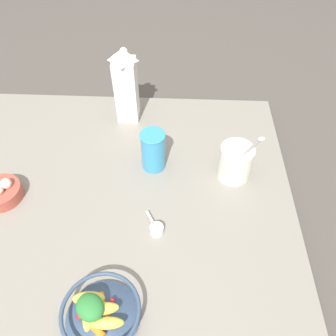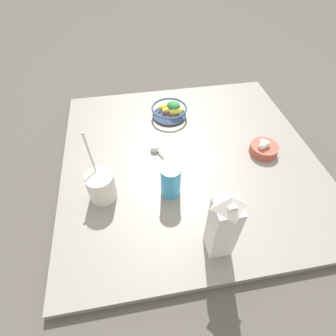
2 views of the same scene
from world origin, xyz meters
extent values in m
plane|color=#4C4742|center=(0.00, 0.00, 0.00)|extent=(6.00, 6.00, 0.00)
cube|color=gray|center=(0.00, 0.00, 0.02)|extent=(1.11, 1.11, 0.03)
cylinder|color=#384C6B|center=(-0.04, 0.30, 0.04)|extent=(0.09, 0.09, 0.01)
cone|color=#384C6B|center=(-0.04, 0.30, 0.06)|extent=(0.17, 0.17, 0.04)
torus|color=#384C6B|center=(-0.04, 0.30, 0.08)|extent=(0.18, 0.18, 0.01)
ellipsoid|color=#EFD64C|center=(-0.04, 0.30, 0.08)|extent=(0.08, 0.04, 0.03)
ellipsoid|color=#EFD64C|center=(-0.01, 0.31, 0.08)|extent=(0.04, 0.08, 0.03)
ellipsoid|color=#EFD64C|center=(-0.06, 0.33, 0.08)|extent=(0.08, 0.03, 0.03)
ellipsoid|color=#EFD64C|center=(-0.01, 0.28, 0.08)|extent=(0.08, 0.04, 0.03)
cylinder|color=orange|center=(-0.03, 0.28, 0.07)|extent=(0.02, 0.04, 0.01)
cylinder|color=orange|center=(-0.04, 0.31, 0.07)|extent=(0.04, 0.04, 0.01)
cylinder|color=orange|center=(-0.03, 0.34, 0.07)|extent=(0.05, 0.04, 0.02)
sphere|color=red|center=(-0.05, 0.32, 0.07)|extent=(0.01, 0.01, 0.01)
sphere|color=red|center=(0.01, 0.31, 0.07)|extent=(0.02, 0.02, 0.02)
sphere|color=red|center=(-0.06, 0.28, 0.07)|extent=(0.01, 0.01, 0.01)
sphere|color=red|center=(-0.04, 0.30, 0.07)|extent=(0.01, 0.01, 0.01)
ellipsoid|color=#2D7F38|center=(-0.02, 0.30, 0.10)|extent=(0.09, 0.09, 0.04)
cube|color=silver|center=(-0.01, -0.43, 0.15)|extent=(0.08, 0.08, 0.24)
pyramid|color=silver|center=(-0.01, -0.43, 0.29)|extent=(0.08, 0.08, 0.04)
cylinder|color=white|center=(-0.01, -0.45, 0.29)|extent=(0.03, 0.01, 0.03)
cylinder|color=silver|center=(-0.38, -0.16, 0.09)|extent=(0.10, 0.10, 0.12)
cylinder|color=white|center=(-0.38, -0.16, 0.14)|extent=(0.10, 0.10, 0.02)
cylinder|color=silver|center=(-0.39, -0.11, 0.19)|extent=(0.04, 0.10, 0.18)
ellipsoid|color=silver|center=(-0.41, -0.06, 0.28)|extent=(0.02, 0.02, 0.01)
cylinder|color=#3893C6|center=(-0.12, -0.18, 0.10)|extent=(0.08, 0.08, 0.14)
torus|color=#3893C6|center=(-0.12, -0.18, 0.17)|extent=(0.08, 0.08, 0.01)
cylinder|color=white|center=(-0.15, 0.07, 0.04)|extent=(0.04, 0.04, 0.03)
cylinder|color=white|center=(-0.13, 0.03, 0.04)|extent=(0.03, 0.05, 0.01)
cylinder|color=#B24C3D|center=(0.33, -0.03, 0.05)|extent=(0.12, 0.12, 0.04)
sphere|color=silver|center=(0.31, -0.04, 0.08)|extent=(0.03, 0.03, 0.03)
sphere|color=silver|center=(0.32, -0.02, 0.08)|extent=(0.03, 0.03, 0.03)
sphere|color=silver|center=(0.33, -0.03, 0.08)|extent=(0.03, 0.03, 0.03)
camera|label=1|loc=(-0.20, 0.54, 0.84)|focal=35.00mm
camera|label=2|loc=(-0.24, -0.79, 0.86)|focal=28.00mm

